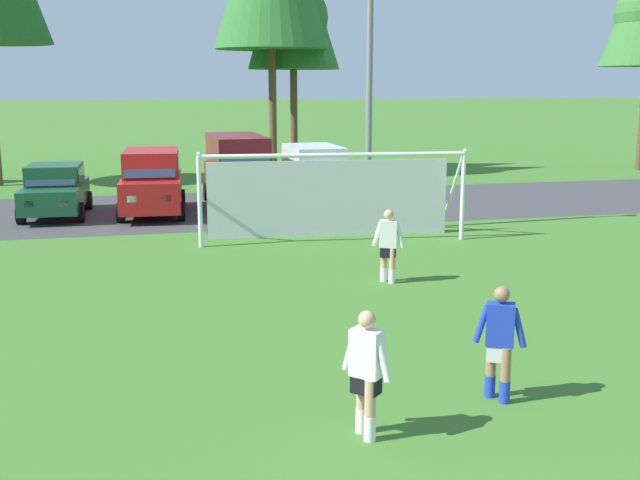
{
  "coord_description": "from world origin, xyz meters",
  "views": [
    {
      "loc": [
        -2.98,
        -3.37,
        4.34
      ],
      "look_at": [
        0.23,
        10.59,
        1.39
      ],
      "focal_mm": 42.73,
      "sensor_mm": 36.0,
      "label": 1
    }
  ],
  "objects_px": {
    "soccer_goal": "(330,193)",
    "player_striker_near": "(388,246)",
    "parked_car_slot_center": "(315,175)",
    "player_winger_right": "(499,344)",
    "parked_car_slot_left": "(152,181)",
    "parked_car_slot_center_left": "(238,168)",
    "player_winger_left": "(366,374)",
    "street_lamp": "(375,100)",
    "parked_car_slot_far_left": "(55,190)"
  },
  "relations": [
    {
      "from": "soccer_goal",
      "to": "parked_car_slot_center_left",
      "type": "distance_m",
      "value": 6.87
    },
    {
      "from": "player_winger_right",
      "to": "parked_car_slot_left",
      "type": "relative_size",
      "value": 0.35
    },
    {
      "from": "player_striker_near",
      "to": "player_winger_left",
      "type": "distance_m",
      "value": 7.62
    },
    {
      "from": "player_winger_left",
      "to": "street_lamp",
      "type": "bearing_deg",
      "value": 72.72
    },
    {
      "from": "soccer_goal",
      "to": "player_striker_near",
      "type": "height_order",
      "value": "soccer_goal"
    },
    {
      "from": "player_striker_near",
      "to": "parked_car_slot_center_left",
      "type": "xyz_separation_m",
      "value": [
        -1.89,
        11.81,
        0.52
      ]
    },
    {
      "from": "soccer_goal",
      "to": "street_lamp",
      "type": "relative_size",
      "value": 1.01
    },
    {
      "from": "soccer_goal",
      "to": "parked_car_slot_center_left",
      "type": "bearing_deg",
      "value": 105.41
    },
    {
      "from": "soccer_goal",
      "to": "player_winger_right",
      "type": "bearing_deg",
      "value": -92.14
    },
    {
      "from": "player_winger_left",
      "to": "parked_car_slot_left",
      "type": "bearing_deg",
      "value": 97.58
    },
    {
      "from": "parked_car_slot_left",
      "to": "player_striker_near",
      "type": "bearing_deg",
      "value": -64.62
    },
    {
      "from": "soccer_goal",
      "to": "parked_car_slot_center",
      "type": "xyz_separation_m",
      "value": [
        0.84,
        5.76,
        -0.18
      ]
    },
    {
      "from": "player_winger_right",
      "to": "parked_car_slot_left",
      "type": "distance_m",
      "value": 17.5
    },
    {
      "from": "player_winger_left",
      "to": "parked_car_slot_far_left",
      "type": "xyz_separation_m",
      "value": [
        -5.49,
        17.9,
        0.05
      ]
    },
    {
      "from": "parked_car_slot_far_left",
      "to": "parked_car_slot_center_left",
      "type": "distance_m",
      "value": 6.32
    },
    {
      "from": "soccer_goal",
      "to": "parked_car_slot_center_left",
      "type": "height_order",
      "value": "soccer_goal"
    },
    {
      "from": "parked_car_slot_far_left",
      "to": "player_winger_left",
      "type": "bearing_deg",
      "value": -72.93
    },
    {
      "from": "player_striker_near",
      "to": "parked_car_slot_left",
      "type": "relative_size",
      "value": 0.35
    },
    {
      "from": "parked_car_slot_center",
      "to": "player_striker_near",
      "type": "bearing_deg",
      "value": -94.07
    },
    {
      "from": "player_winger_right",
      "to": "parked_car_slot_center",
      "type": "height_order",
      "value": "parked_car_slot_center"
    },
    {
      "from": "soccer_goal",
      "to": "player_striker_near",
      "type": "bearing_deg",
      "value": -89.33
    },
    {
      "from": "parked_car_slot_far_left",
      "to": "parked_car_slot_center",
      "type": "distance_m",
      "value": 8.89
    },
    {
      "from": "player_winger_right",
      "to": "parked_car_slot_center_left",
      "type": "distance_m",
      "value": 18.36
    },
    {
      "from": "soccer_goal",
      "to": "parked_car_slot_left",
      "type": "xyz_separation_m",
      "value": [
        -4.89,
        5.25,
        -0.18
      ]
    },
    {
      "from": "player_striker_near",
      "to": "parked_car_slot_center_left",
      "type": "bearing_deg",
      "value": 99.07
    },
    {
      "from": "parked_car_slot_center_left",
      "to": "street_lamp",
      "type": "bearing_deg",
      "value": -60.52
    },
    {
      "from": "parked_car_slot_center",
      "to": "soccer_goal",
      "type": "bearing_deg",
      "value": -98.31
    },
    {
      "from": "parked_car_slot_center_left",
      "to": "player_winger_right",
      "type": "bearing_deg",
      "value": -85.66
    },
    {
      "from": "player_winger_left",
      "to": "parked_car_slot_far_left",
      "type": "height_order",
      "value": "parked_car_slot_far_left"
    },
    {
      "from": "player_striker_near",
      "to": "parked_car_slot_center_left",
      "type": "height_order",
      "value": "parked_car_slot_center_left"
    },
    {
      "from": "player_striker_near",
      "to": "player_winger_right",
      "type": "bearing_deg",
      "value": -94.38
    },
    {
      "from": "parked_car_slot_center_left",
      "to": "parked_car_slot_center",
      "type": "bearing_deg",
      "value": -17.95
    },
    {
      "from": "soccer_goal",
      "to": "player_striker_near",
      "type": "relative_size",
      "value": 4.61
    },
    {
      "from": "soccer_goal",
      "to": "player_winger_left",
      "type": "height_order",
      "value": "soccer_goal"
    },
    {
      "from": "parked_car_slot_left",
      "to": "player_winger_right",
      "type": "bearing_deg",
      "value": -75.25
    },
    {
      "from": "soccer_goal",
      "to": "player_winger_left",
      "type": "bearing_deg",
      "value": -101.65
    },
    {
      "from": "parked_car_slot_center_left",
      "to": "player_winger_left",
      "type": "bearing_deg",
      "value": -92.18
    },
    {
      "from": "player_winger_left",
      "to": "player_winger_right",
      "type": "xyz_separation_m",
      "value": [
        2.11,
        0.67,
        0.0
      ]
    },
    {
      "from": "parked_car_slot_center_left",
      "to": "street_lamp",
      "type": "xyz_separation_m",
      "value": [
        3.34,
        -5.91,
        2.54
      ]
    },
    {
      "from": "player_striker_near",
      "to": "parked_car_slot_center",
      "type": "relative_size",
      "value": 0.35
    },
    {
      "from": "parked_car_slot_center",
      "to": "street_lamp",
      "type": "xyz_separation_m",
      "value": [
        0.67,
        -5.04,
        2.77
      ]
    },
    {
      "from": "player_winger_right",
      "to": "parked_car_slot_center_left",
      "type": "height_order",
      "value": "parked_car_slot_center_left"
    },
    {
      "from": "soccer_goal",
      "to": "player_winger_right",
      "type": "xyz_separation_m",
      "value": [
        -0.44,
        -11.67,
        -0.47
      ]
    },
    {
      "from": "parked_car_slot_far_left",
      "to": "player_striker_near",
      "type": "bearing_deg",
      "value": -52.97
    },
    {
      "from": "parked_car_slot_center_left",
      "to": "parked_car_slot_center",
      "type": "relative_size",
      "value": 1.05
    },
    {
      "from": "player_striker_near",
      "to": "player_winger_right",
      "type": "height_order",
      "value": "same"
    },
    {
      "from": "parked_car_slot_far_left",
      "to": "street_lamp",
      "type": "distance_m",
      "value": 11.12
    },
    {
      "from": "player_winger_right",
      "to": "player_winger_left",
      "type": "bearing_deg",
      "value": -162.34
    },
    {
      "from": "player_winger_left",
      "to": "parked_car_slot_center",
      "type": "relative_size",
      "value": 0.35
    },
    {
      "from": "soccer_goal",
      "to": "street_lamp",
      "type": "height_order",
      "value": "street_lamp"
    }
  ]
}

